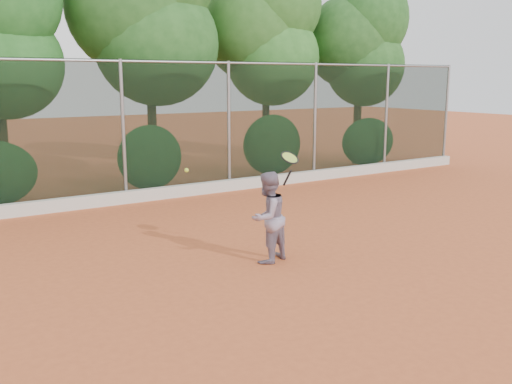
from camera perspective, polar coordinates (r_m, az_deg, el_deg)
ground at (r=8.69m, az=3.63°, el=-9.20°), size 80.00×80.00×0.00m
concrete_curb at (r=14.50m, az=-12.60°, el=-0.48°), size 24.00×0.20×0.30m
tennis_player at (r=9.50m, az=1.17°, el=-2.55°), size 0.90×0.80×1.53m
chainlink_fence at (r=14.43m, az=-13.15°, el=6.30°), size 24.09×0.09×3.50m
foliage_backdrop at (r=16.16m, az=-17.95°, el=15.60°), size 23.70×3.63×7.55m
tennis_racket at (r=9.48m, az=3.37°, el=3.21°), size 0.34×0.32×0.59m
tennis_ball_in_flight at (r=8.34m, az=-6.96°, el=2.18°), size 0.06×0.06×0.06m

